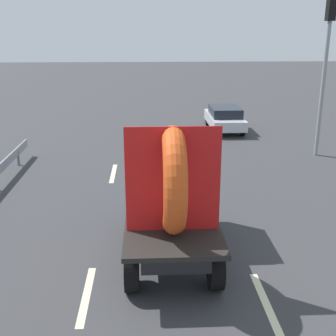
{
  "coord_description": "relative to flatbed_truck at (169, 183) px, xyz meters",
  "views": [
    {
      "loc": [
        -0.54,
        -9.78,
        5.12
      ],
      "look_at": [
        -0.04,
        0.42,
        1.83
      ],
      "focal_mm": 46.78,
      "sensor_mm": 36.0,
      "label": 1
    }
  ],
  "objects": [
    {
      "name": "flatbed_truck",
      "position": [
        0.0,
        0.0,
        0.0
      ],
      "size": [
        2.02,
        4.37,
        3.31
      ],
      "color": "black",
      "rests_on": "ground_plane"
    },
    {
      "name": "lane_dash_right_near",
      "position": [
        1.76,
        -2.5,
        -1.62
      ],
      "size": [
        0.16,
        2.15,
        0.01
      ],
      "primitive_type": "cube",
      "rotation": [
        0.0,
        0.0,
        1.57
      ],
      "color": "beige",
      "rests_on": "ground_plane"
    },
    {
      "name": "lane_dash_left_near",
      "position": [
        -1.76,
        -2.03,
        -1.62
      ],
      "size": [
        0.16,
        2.07,
        0.01
      ],
      "primitive_type": "cube",
      "rotation": [
        0.0,
        0.0,
        1.57
      ],
      "color": "beige",
      "rests_on": "ground_plane"
    },
    {
      "name": "distant_sedan",
      "position": [
        3.53,
        12.5,
        -0.96
      ],
      "size": [
        1.63,
        3.79,
        1.24
      ],
      "color": "black",
      "rests_on": "ground_plane"
    },
    {
      "name": "lane_dash_left_far",
      "position": [
        -1.76,
        5.66,
        -1.62
      ],
      "size": [
        0.16,
        2.13,
        0.01
      ],
      "primitive_type": "cube",
      "rotation": [
        0.0,
        0.0,
        1.57
      ],
      "color": "beige",
      "rests_on": "ground_plane"
    },
    {
      "name": "ground_plane",
      "position": [
        0.04,
        0.12,
        -1.62
      ],
      "size": [
        120.0,
        120.0,
        0.0
      ],
      "primitive_type": "plane",
      "color": "#38383A"
    },
    {
      "name": "lane_dash_right_far",
      "position": [
        1.76,
        5.75,
        -1.62
      ],
      "size": [
        0.16,
        2.42,
        0.01
      ],
      "primitive_type": "cube",
      "rotation": [
        0.0,
        0.0,
        1.57
      ],
      "color": "beige",
      "rests_on": "ground_plane"
    },
    {
      "name": "traffic_light",
      "position": [
        6.58,
        7.69,
        2.42
      ],
      "size": [
        0.42,
        0.36,
        6.25
      ],
      "color": "gray",
      "rests_on": "ground_plane"
    }
  ]
}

